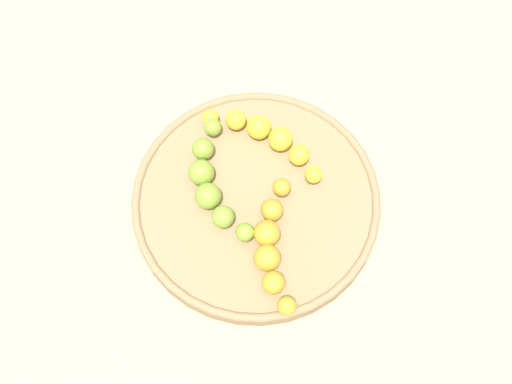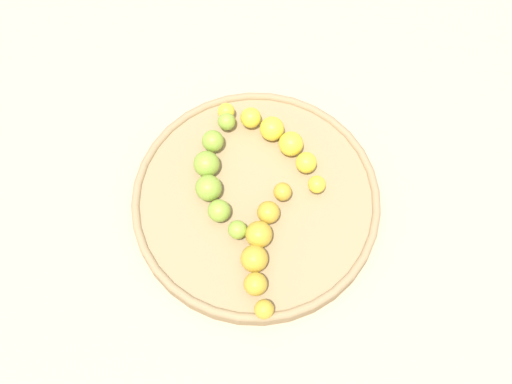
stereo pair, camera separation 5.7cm
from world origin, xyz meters
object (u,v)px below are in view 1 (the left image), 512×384
(banana_green, at_px, (211,182))
(banana_yellow, at_px, (267,136))
(fruit_bowl, at_px, (256,201))
(banana_spotted, at_px, (272,245))

(banana_green, bearing_deg, banana_yellow, -153.44)
(fruit_bowl, xyz_separation_m, banana_green, (-0.05, 0.03, 0.02))
(banana_spotted, relative_size, banana_yellow, 1.24)
(banana_green, distance_m, banana_yellow, 0.09)
(banana_green, relative_size, banana_yellow, 1.29)
(fruit_bowl, xyz_separation_m, banana_spotted, (0.00, -0.07, 0.02))
(banana_green, height_order, banana_spotted, same)
(banana_yellow, bearing_deg, banana_spotted, -146.20)
(fruit_bowl, relative_size, banana_green, 1.80)
(banana_yellow, bearing_deg, banana_green, 165.14)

